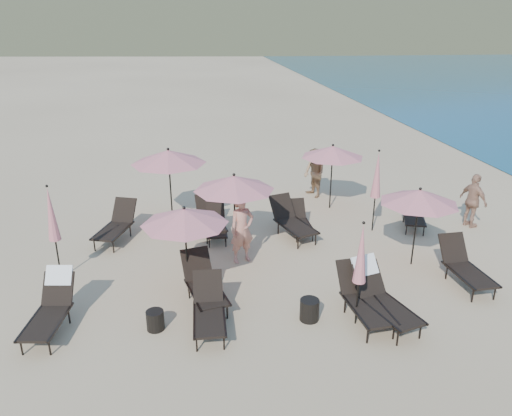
{
  "coord_description": "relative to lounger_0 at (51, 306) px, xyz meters",
  "views": [
    {
      "loc": [
        -2.99,
        -9.16,
        6.04
      ],
      "look_at": [
        -1.15,
        3.5,
        1.1
      ],
      "focal_mm": 35.0,
      "sensor_mm": 36.0,
      "label": 1
    }
  ],
  "objects": [
    {
      "name": "lounger_5",
      "position": [
        9.33,
        0.5,
        -0.05
      ],
      "size": [
        0.75,
        1.78,
        1.01
      ],
      "rotation": [
        0.0,
        0.0,
        0.05
      ],
      "color": "black",
      "rests_on": "ground"
    },
    {
      "name": "lounger_3",
      "position": [
        6.43,
        -0.57,
        -0.04
      ],
      "size": [
        0.85,
        1.86,
        1.04
      ],
      "rotation": [
        0.0,
        0.0,
        0.09
      ],
      "color": "black",
      "rests_on": "ground"
    },
    {
      "name": "umbrella_open_3",
      "position": [
        2.37,
        5.27,
        1.62
      ],
      "size": [
        2.25,
        2.25,
        2.42
      ],
      "color": "black",
      "rests_on": "ground"
    },
    {
      "name": "lounger_0",
      "position": [
        0.0,
        0.0,
        0.0
      ],
      "size": [
        0.89,
        1.83,
        1.09
      ],
      "rotation": [
        0.0,
        0.0,
        -0.15
      ],
      "color": "black",
      "rests_on": "ground"
    },
    {
      "name": "lounger_1",
      "position": [
        3.12,
        0.55,
        -0.05
      ],
      "size": [
        1.05,
        1.87,
        1.01
      ],
      "rotation": [
        0.0,
        0.0,
        0.23
      ],
      "color": "black",
      "rests_on": "ground"
    },
    {
      "name": "lounger_8",
      "position": [
        3.5,
        4.45,
        -0.07
      ],
      "size": [
        0.88,
        1.77,
        0.97
      ],
      "rotation": [
        0.0,
        0.0,
        0.15
      ],
      "color": "black",
      "rests_on": "ground"
    },
    {
      "name": "umbrella_open_2",
      "position": [
        8.55,
        1.62,
        1.34
      ],
      "size": [
        1.96,
        1.96,
        2.11
      ],
      "color": "black",
      "rests_on": "ground"
    },
    {
      "name": "umbrella_closed_0",
      "position": [
        6.23,
        -0.75,
        1.09
      ],
      "size": [
        0.27,
        0.27,
        2.32
      ],
      "color": "black",
      "rests_on": "ground"
    },
    {
      "name": "umbrella_closed_1",
      "position": [
        8.32,
        3.85,
        1.22
      ],
      "size": [
        0.29,
        0.29,
        2.5
      ],
      "color": "black",
      "rests_on": "ground"
    },
    {
      "name": "lounger_10",
      "position": [
        6.11,
        4.05,
        -0.12
      ],
      "size": [
        0.58,
        1.49,
        0.85
      ],
      "rotation": [
        0.0,
        0.0,
        0.01
      ],
      "color": "black",
      "rests_on": "ground"
    },
    {
      "name": "lounger_6",
      "position": [
        0.81,
        4.3,
        -0.05
      ],
      "size": [
        1.22,
        1.89,
        1.02
      ],
      "rotation": [
        0.0,
        0.0,
        -0.34
      ],
      "color": "black",
      "rests_on": "ground"
    },
    {
      "name": "side_table_0",
      "position": [
        2.09,
        -0.36,
        -0.31
      ],
      "size": [
        0.37,
        0.37,
        0.42
      ],
      "primitive_type": "cylinder",
      "color": "black",
      "rests_on": "ground"
    },
    {
      "name": "umbrella_open_1",
      "position": [
        4.08,
        2.89,
        1.5
      ],
      "size": [
        2.12,
        2.12,
        2.28
      ],
      "color": "black",
      "rests_on": "ground"
    },
    {
      "name": "ground",
      "position": [
        5.87,
        -0.11,
        -0.52
      ],
      "size": [
        800.0,
        800.0,
        0.0
      ],
      "primitive_type": "plane",
      "color": "#D6BA8C",
      "rests_on": "ground"
    },
    {
      "name": "side_table_1",
      "position": [
        5.3,
        -0.47,
        -0.28
      ],
      "size": [
        0.41,
        0.41,
        0.48
      ],
      "primitive_type": "cylinder",
      "color": "black",
      "rests_on": "ground"
    },
    {
      "name": "lounger_2",
      "position": [
        3.18,
        -0.45,
        -0.07
      ],
      "size": [
        0.69,
        1.69,
        0.96
      ],
      "rotation": [
        0.0,
        0.0,
        -0.03
      ],
      "color": "black",
      "rests_on": "ground"
    },
    {
      "name": "umbrella_open_0",
      "position": [
        2.78,
        1.1,
        1.36
      ],
      "size": [
        1.98,
        1.98,
        2.13
      ],
      "color": "black",
      "rests_on": "ground"
    },
    {
      "name": "lounger_7",
      "position": [
        3.65,
        4.05,
        -0.13
      ],
      "size": [
        0.6,
        1.48,
        0.85
      ],
      "rotation": [
        0.0,
        0.0,
        -0.03
      ],
      "color": "black",
      "rests_on": "ground"
    },
    {
      "name": "umbrella_open_4",
      "position": [
        7.58,
        5.87,
        1.42
      ],
      "size": [
        2.04,
        2.04,
        2.2
      ],
      "color": "black",
      "rests_on": "ground"
    },
    {
      "name": "lounger_4",
      "position": [
        6.8,
        -0.61,
        0.03
      ],
      "size": [
        1.15,
        1.96,
        1.16
      ],
      "rotation": [
        0.0,
        0.0,
        0.28
      ],
      "color": "black",
      "rests_on": "ground"
    },
    {
      "name": "lounger_9",
      "position": [
        5.83,
        3.83,
        -0.03
      ],
      "size": [
        1.22,
        1.96,
        1.05
      ],
      "rotation": [
        0.0,
        0.0,
        0.31
      ],
      "color": "black",
      "rests_on": "ground"
    },
    {
      "name": "beachgoer_a",
      "position": [
        4.22,
        2.45,
        0.38
      ],
      "size": [
        0.76,
        0.62,
        1.8
      ],
      "primitive_type": "imported",
      "rotation": [
        0.0,
        0.0,
        0.33
      ],
      "color": "tan",
      "rests_on": "ground"
    },
    {
      "name": "beachgoer_b",
      "position": [
        7.33,
        7.09,
        0.34
      ],
      "size": [
        0.88,
        1.0,
        1.73
      ],
      "primitive_type": "imported",
      "rotation": [
        0.0,
        0.0,
        -1.26
      ],
      "color": "#A47B55",
      "rests_on": "ground"
    },
    {
      "name": "umbrella_closed_2",
      "position": [
        -0.31,
        2.15,
        1.17
      ],
      "size": [
        0.28,
        0.28,
        2.43
      ],
      "color": "black",
      "rests_on": "ground"
    },
    {
      "name": "lounger_11",
      "position": [
        9.67,
        4.03,
        -0.1
      ],
      "size": [
        1.08,
        1.68,
        0.9
      ],
      "rotation": [
        0.0,
        0.0,
        -0.33
      ],
      "color": "black",
      "rests_on": "ground"
    },
    {
      "name": "beachgoer_c",
      "position": [
        11.39,
        3.73,
        0.31
      ],
      "size": [
        0.69,
        1.05,
        1.67
      ],
      "primitive_type": "imported",
      "rotation": [
        0.0,
        0.0,
        1.88
      ],
      "color": "tan",
      "rests_on": "ground"
    }
  ]
}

